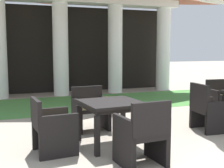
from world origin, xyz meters
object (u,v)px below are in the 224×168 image
patio_table_near_foreground (112,107)px  patio_chair_mid_left_north (220,99)px  patio_chair_near_foreground_north (90,109)px  terracotta_urn (107,107)px  patio_chair_near_foreground_west (52,127)px  patio_chair_near_foreground_south (142,135)px  patio_chair_mid_left_west (207,110)px

patio_table_near_foreground → patio_chair_mid_left_north: bearing=19.1°
patio_chair_near_foreground_north → terracotta_urn: patio_chair_near_foreground_north is taller
patio_chair_mid_left_north → terracotta_urn: bearing=-17.7°
terracotta_urn → patio_chair_near_foreground_north: bearing=-123.7°
patio_table_near_foreground → patio_chair_near_foreground_north: (-0.08, 0.96, -0.21)m
patio_chair_near_foreground_west → patio_chair_near_foreground_north: bearing=135.0°
patio_table_near_foreground → terracotta_urn: size_ratio=2.19×
patio_chair_near_foreground_north → patio_chair_mid_left_north: bearing=177.2°
patio_chair_near_foreground_south → terracotta_urn: 3.05m
patio_chair_near_foreground_south → terracotta_urn: bearing=75.0°
patio_chair_near_foreground_west → terracotta_urn: (1.59, 2.10, -0.21)m
patio_chair_near_foreground_west → patio_chair_near_foreground_south: size_ratio=0.93×
patio_chair_near_foreground_west → patio_chair_near_foreground_north: (0.89, 1.04, 0.00)m
patio_table_near_foreground → patio_chair_near_foreground_west: size_ratio=1.18×
patio_chair_near_foreground_north → patio_chair_mid_left_west: 2.21m
patio_table_near_foreground → patio_chair_near_foreground_west: bearing=-175.5°
patio_chair_mid_left_north → terracotta_urn: size_ratio=1.87×
patio_table_near_foreground → patio_chair_mid_left_west: 1.98m
patio_table_near_foreground → patio_chair_near_foreground_west: (-0.96, -0.08, -0.21)m
patio_chair_mid_left_north → patio_table_near_foreground: bearing=23.3°
patio_table_near_foreground → patio_chair_near_foreground_south: size_ratio=1.10×
patio_chair_near_foreground_south → patio_chair_mid_left_west: (1.89, 1.10, -0.01)m
terracotta_urn → patio_chair_mid_left_north: bearing=-21.8°
patio_chair_near_foreground_west → terracotta_urn: 2.64m
patio_table_near_foreground → patio_chair_mid_left_west: patio_chair_mid_left_west is taller
patio_chair_mid_left_north → patio_chair_mid_left_west: (-1.07, -0.92, 0.01)m
patio_chair_mid_left_north → patio_chair_mid_left_west: size_ratio=0.93×
patio_chair_near_foreground_west → patio_chair_near_foreground_north: 1.37m
patio_chair_near_foreground_south → patio_chair_mid_left_north: 3.59m
patio_table_near_foreground → patio_chair_mid_left_west: size_ratio=1.09×
patio_table_near_foreground → patio_chair_mid_left_north: patio_chair_mid_left_north is taller
patio_chair_near_foreground_south → patio_chair_near_foreground_north: bearing=90.0°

